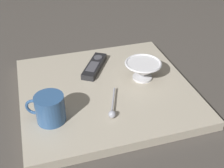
% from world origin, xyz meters
% --- Properties ---
extents(ground_plane, '(6.00, 6.00, 0.00)m').
position_xyz_m(ground_plane, '(0.00, 0.00, 0.00)').
color(ground_plane, '#47423D').
extents(table, '(0.58, 0.56, 0.03)m').
position_xyz_m(table, '(0.00, 0.00, 0.02)').
color(table, '#B7AD99').
rests_on(table, ground).
extents(cereal_bowl, '(0.13, 0.13, 0.07)m').
position_xyz_m(cereal_bowl, '(0.14, 0.02, 0.07)').
color(cereal_bowl, silver).
rests_on(cereal_bowl, table).
extents(coffee_mug, '(0.11, 0.09, 0.09)m').
position_xyz_m(coffee_mug, '(-0.20, -0.12, 0.07)').
color(coffee_mug, '#33598C').
rests_on(coffee_mug, table).
extents(teaspoon, '(0.06, 0.14, 0.02)m').
position_xyz_m(teaspoon, '(-0.02, -0.14, 0.04)').
color(teaspoon, '#A3A5B2').
rests_on(teaspoon, table).
extents(tv_remote_near, '(0.13, 0.17, 0.02)m').
position_xyz_m(tv_remote_near, '(-0.01, 0.13, 0.04)').
color(tv_remote_near, black).
rests_on(tv_remote_near, table).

